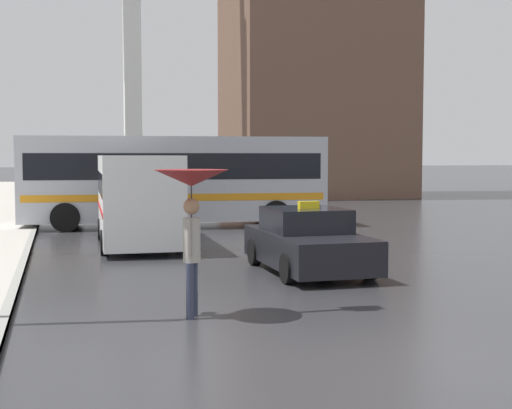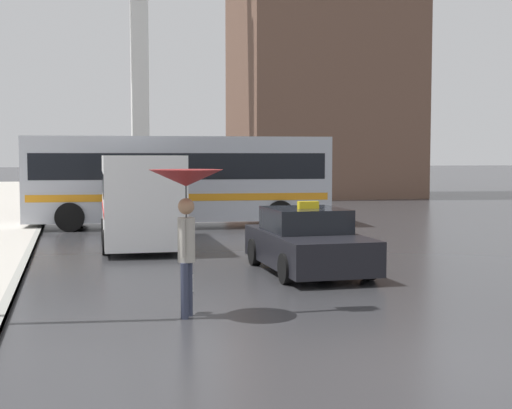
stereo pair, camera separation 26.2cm
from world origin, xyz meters
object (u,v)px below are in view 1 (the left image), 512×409
object	(u,v)px
pedestrian_with_umbrella	(191,195)
traffic_light	(54,34)
ambulance_van	(137,196)
city_bus	(175,177)
taxi	(308,242)

from	to	relation	value
pedestrian_with_umbrella	traffic_light	distance (m)	3.11
pedestrian_with_umbrella	traffic_light	xyz separation A→B (m)	(-1.98, 0.31, 2.37)
ambulance_van	city_bus	xyz separation A→B (m)	(1.82, 5.01, 0.36)
taxi	pedestrian_with_umbrella	distance (m)	4.99
pedestrian_with_umbrella	traffic_light	world-z (taller)	traffic_light
taxi	pedestrian_with_umbrella	bearing A→B (deg)	48.84
taxi	city_bus	size ratio (longest dim) A/B	0.38
taxi	ambulance_van	size ratio (longest dim) A/B	0.72
ambulance_van	traffic_light	world-z (taller)	traffic_light
ambulance_van	traffic_light	distance (m)	9.41
taxi	pedestrian_with_umbrella	size ratio (longest dim) A/B	1.75
ambulance_van	pedestrian_with_umbrella	size ratio (longest dim) A/B	2.43
ambulance_van	taxi	bearing A→B (deg)	121.42
traffic_light	taxi	bearing A→B (deg)	32.83
taxi	pedestrian_with_umbrella	xyz separation A→B (m)	(-3.18, -3.63, 1.27)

